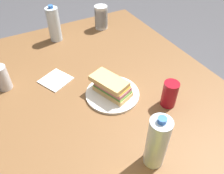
{
  "coord_description": "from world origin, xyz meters",
  "views": [
    {
      "loc": [
        -0.62,
        0.36,
        1.49
      ],
      "look_at": [
        0.04,
        0.0,
        0.81
      ],
      "focal_mm": 36.26,
      "sensor_mm": 36.0,
      "label": 1
    }
  ],
  "objects_px": {
    "sandwich": "(111,86)",
    "plastic_cup_stack": "(101,17)",
    "soda_can_red": "(170,94)",
    "soda_can_silver": "(2,78)",
    "water_bottle_spare": "(54,24)",
    "dining_table": "(116,112)",
    "water_bottle_tall": "(157,143)",
    "paper_plate": "(112,94)"
  },
  "relations": [
    {
      "from": "dining_table",
      "to": "plastic_cup_stack",
      "type": "distance_m",
      "value": 0.7
    },
    {
      "from": "dining_table",
      "to": "sandwich",
      "type": "bearing_deg",
      "value": 7.63
    },
    {
      "from": "paper_plate",
      "to": "soda_can_silver",
      "type": "distance_m",
      "value": 0.52
    },
    {
      "from": "water_bottle_spare",
      "to": "water_bottle_tall",
      "type": "bearing_deg",
      "value": -177.99
    },
    {
      "from": "water_bottle_tall",
      "to": "plastic_cup_stack",
      "type": "height_order",
      "value": "water_bottle_tall"
    },
    {
      "from": "paper_plate",
      "to": "plastic_cup_stack",
      "type": "relative_size",
      "value": 1.67
    },
    {
      "from": "water_bottle_tall",
      "to": "dining_table",
      "type": "bearing_deg",
      "value": -5.98
    },
    {
      "from": "plastic_cup_stack",
      "to": "sandwich",
      "type": "bearing_deg",
      "value": 157.19
    },
    {
      "from": "paper_plate",
      "to": "soda_can_silver",
      "type": "xyz_separation_m",
      "value": [
        0.29,
        0.42,
        0.06
      ]
    },
    {
      "from": "sandwich",
      "to": "soda_can_silver",
      "type": "xyz_separation_m",
      "value": [
        0.29,
        0.42,
        0.01
      ]
    },
    {
      "from": "paper_plate",
      "to": "sandwich",
      "type": "distance_m",
      "value": 0.05
    },
    {
      "from": "sandwich",
      "to": "plastic_cup_stack",
      "type": "distance_m",
      "value": 0.65
    },
    {
      "from": "sandwich",
      "to": "water_bottle_tall",
      "type": "xyz_separation_m",
      "value": [
        -0.36,
        0.03,
        0.06
      ]
    },
    {
      "from": "sandwich",
      "to": "water_bottle_spare",
      "type": "bearing_deg",
      "value": 5.92
    },
    {
      "from": "paper_plate",
      "to": "sandwich",
      "type": "xyz_separation_m",
      "value": [
        0.0,
        0.0,
        0.05
      ]
    },
    {
      "from": "paper_plate",
      "to": "water_bottle_spare",
      "type": "xyz_separation_m",
      "value": [
        0.6,
        0.07,
        0.1
      ]
    },
    {
      "from": "dining_table",
      "to": "water_bottle_spare",
      "type": "height_order",
      "value": "water_bottle_spare"
    },
    {
      "from": "soda_can_red",
      "to": "water_bottle_spare",
      "type": "relative_size",
      "value": 0.56
    },
    {
      "from": "water_bottle_tall",
      "to": "plastic_cup_stack",
      "type": "distance_m",
      "value": 1.0
    },
    {
      "from": "soda_can_silver",
      "to": "plastic_cup_stack",
      "type": "bearing_deg",
      "value": -65.03
    },
    {
      "from": "soda_can_red",
      "to": "water_bottle_spare",
      "type": "xyz_separation_m",
      "value": [
        0.77,
        0.25,
        0.04
      ]
    },
    {
      "from": "soda_can_red",
      "to": "soda_can_silver",
      "type": "relative_size",
      "value": 1.0
    },
    {
      "from": "water_bottle_tall",
      "to": "soda_can_silver",
      "type": "relative_size",
      "value": 1.9
    },
    {
      "from": "sandwich",
      "to": "paper_plate",
      "type": "bearing_deg",
      "value": -133.07
    },
    {
      "from": "soda_can_red",
      "to": "plastic_cup_stack",
      "type": "relative_size",
      "value": 0.82
    },
    {
      "from": "sandwich",
      "to": "water_bottle_tall",
      "type": "bearing_deg",
      "value": 175.54
    },
    {
      "from": "dining_table",
      "to": "soda_can_red",
      "type": "xyz_separation_m",
      "value": [
        -0.13,
        -0.19,
        0.14
      ]
    },
    {
      "from": "plastic_cup_stack",
      "to": "water_bottle_spare",
      "type": "xyz_separation_m",
      "value": [
        -0.0,
        0.31,
        0.03
      ]
    },
    {
      "from": "paper_plate",
      "to": "soda_can_silver",
      "type": "height_order",
      "value": "soda_can_silver"
    },
    {
      "from": "dining_table",
      "to": "water_bottle_spare",
      "type": "xyz_separation_m",
      "value": [
        0.64,
        0.07,
        0.18
      ]
    },
    {
      "from": "dining_table",
      "to": "plastic_cup_stack",
      "type": "xyz_separation_m",
      "value": [
        0.64,
        -0.25,
        0.16
      ]
    },
    {
      "from": "sandwich",
      "to": "plastic_cup_stack",
      "type": "relative_size",
      "value": 1.34
    },
    {
      "from": "soda_can_red",
      "to": "plastic_cup_stack",
      "type": "xyz_separation_m",
      "value": [
        0.77,
        -0.06,
        0.01
      ]
    },
    {
      "from": "soda_can_red",
      "to": "plastic_cup_stack",
      "type": "bearing_deg",
      "value": -4.44
    },
    {
      "from": "sandwich",
      "to": "water_bottle_spare",
      "type": "relative_size",
      "value": 0.92
    },
    {
      "from": "water_bottle_spare",
      "to": "soda_can_silver",
      "type": "height_order",
      "value": "water_bottle_spare"
    },
    {
      "from": "dining_table",
      "to": "soda_can_silver",
      "type": "height_order",
      "value": "soda_can_silver"
    },
    {
      "from": "water_bottle_tall",
      "to": "soda_can_silver",
      "type": "distance_m",
      "value": 0.76
    },
    {
      "from": "paper_plate",
      "to": "water_bottle_spare",
      "type": "height_order",
      "value": "water_bottle_spare"
    },
    {
      "from": "dining_table",
      "to": "sandwich",
      "type": "relative_size",
      "value": 8.2
    },
    {
      "from": "dining_table",
      "to": "paper_plate",
      "type": "relative_size",
      "value": 6.6
    },
    {
      "from": "plastic_cup_stack",
      "to": "water_bottle_spare",
      "type": "height_order",
      "value": "water_bottle_spare"
    }
  ]
}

